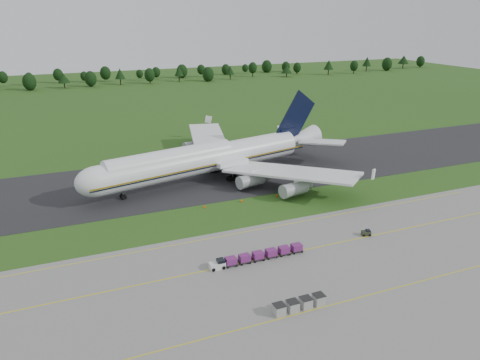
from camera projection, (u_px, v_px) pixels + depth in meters
name	position (u px, v px, depth m)	size (l,w,h in m)	color
ground	(237.00, 213.00, 110.44)	(600.00, 600.00, 0.00)	#254B16
apron	(311.00, 287.00, 80.88)	(300.00, 52.00, 0.06)	slate
taxiway	(200.00, 177.00, 134.75)	(300.00, 40.00, 0.08)	black
apron_markings	(291.00, 267.00, 86.97)	(300.00, 30.20, 0.01)	#D8C30C
tree_line	(131.00, 75.00, 304.52)	(530.04, 22.88, 11.32)	black
aircraft	(209.00, 158.00, 130.84)	(79.30, 75.17, 22.22)	white
baggage_train	(256.00, 256.00, 89.12)	(19.22, 1.74, 1.68)	silver
utility_cart	(366.00, 233.00, 99.25)	(2.09, 1.58, 1.02)	#282F20
uld_row	(299.00, 304.00, 74.45)	(8.99, 1.79, 1.77)	gray
edge_markers	(242.00, 201.00, 116.88)	(20.19, 0.30, 0.60)	#E14F07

